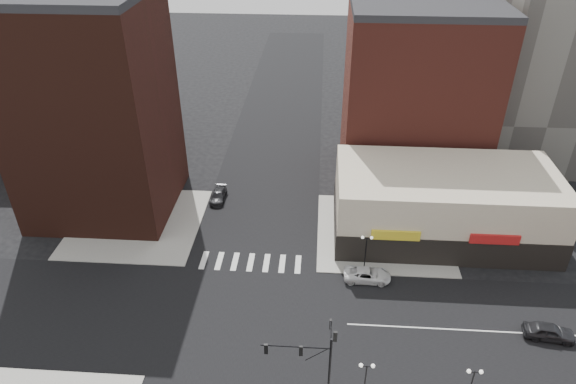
{
  "coord_description": "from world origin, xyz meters",
  "views": [
    {
      "loc": [
        6.8,
        -34.07,
        35.76
      ],
      "look_at": [
        4.13,
        5.22,
        11.0
      ],
      "focal_mm": 32.0,
      "sensor_mm": 36.0,
      "label": 1
    }
  ],
  "objects_px": {
    "white_suv": "(367,275)",
    "street_lamp_se_b": "(473,379)",
    "traffic_signal": "(317,354)",
    "street_lamp_ne": "(366,244)",
    "street_lamp_se_a": "(366,373)",
    "dark_sedan_east": "(549,332)",
    "dark_sedan_north": "(218,196)"
  },
  "relations": [
    {
      "from": "white_suv",
      "to": "dark_sedan_north",
      "type": "distance_m",
      "value": 22.75
    },
    {
      "from": "dark_sedan_east",
      "to": "dark_sedan_north",
      "type": "xyz_separation_m",
      "value": [
        -33.74,
        20.6,
        -0.14
      ]
    },
    {
      "from": "dark_sedan_east",
      "to": "street_lamp_se_b",
      "type": "bearing_deg",
      "value": 138.13
    },
    {
      "from": "street_lamp_se_a",
      "to": "dark_sedan_north",
      "type": "xyz_separation_m",
      "value": [
        -16.79,
        28.23,
        -2.68
      ]
    },
    {
      "from": "street_lamp_se_b",
      "to": "street_lamp_ne",
      "type": "distance_m",
      "value": 17.46
    },
    {
      "from": "white_suv",
      "to": "dark_sedan_north",
      "type": "xyz_separation_m",
      "value": [
        -17.98,
        13.94,
        -0.05
      ]
    },
    {
      "from": "traffic_signal",
      "to": "street_lamp_se_b",
      "type": "distance_m",
      "value": 11.88
    },
    {
      "from": "street_lamp_se_a",
      "to": "dark_sedan_east",
      "type": "xyz_separation_m",
      "value": [
        16.96,
        7.63,
        -2.54
      ]
    },
    {
      "from": "white_suv",
      "to": "dark_sedan_east",
      "type": "xyz_separation_m",
      "value": [
        15.76,
        -6.66,
        0.08
      ]
    },
    {
      "from": "street_lamp_se_a",
      "to": "dark_sedan_east",
      "type": "height_order",
      "value": "street_lamp_se_a"
    },
    {
      "from": "traffic_signal",
      "to": "street_lamp_ne",
      "type": "bearing_deg",
      "value": 73.25
    },
    {
      "from": "white_suv",
      "to": "street_lamp_se_b",
      "type": "bearing_deg",
      "value": -153.85
    },
    {
      "from": "dark_sedan_east",
      "to": "street_lamp_ne",
      "type": "bearing_deg",
      "value": 70.03
    },
    {
      "from": "dark_sedan_east",
      "to": "dark_sedan_north",
      "type": "distance_m",
      "value": 39.53
    },
    {
      "from": "traffic_signal",
      "to": "street_lamp_ne",
      "type": "height_order",
      "value": "traffic_signal"
    },
    {
      "from": "street_lamp_ne",
      "to": "dark_sedan_north",
      "type": "bearing_deg",
      "value": 145.5
    },
    {
      "from": "dark_sedan_east",
      "to": "dark_sedan_north",
      "type": "relative_size",
      "value": 1.04
    },
    {
      "from": "traffic_signal",
      "to": "white_suv",
      "type": "relative_size",
      "value": 1.61
    },
    {
      "from": "street_lamp_se_b",
      "to": "white_suv",
      "type": "bearing_deg",
      "value": 115.47
    },
    {
      "from": "street_lamp_se_a",
      "to": "street_lamp_se_b",
      "type": "height_order",
      "value": "same"
    },
    {
      "from": "traffic_signal",
      "to": "dark_sedan_east",
      "type": "relative_size",
      "value": 1.76
    },
    {
      "from": "street_lamp_ne",
      "to": "street_lamp_se_b",
      "type": "bearing_deg",
      "value": -66.37
    },
    {
      "from": "street_lamp_se_a",
      "to": "street_lamp_ne",
      "type": "height_order",
      "value": "same"
    },
    {
      "from": "street_lamp_se_a",
      "to": "street_lamp_se_b",
      "type": "distance_m",
      "value": 8.0
    },
    {
      "from": "dark_sedan_east",
      "to": "street_lamp_se_a",
      "type": "bearing_deg",
      "value": 121.93
    },
    {
      "from": "traffic_signal",
      "to": "street_lamp_se_b",
      "type": "xyz_separation_m",
      "value": [
        11.76,
        -0.17,
        -1.67
      ]
    },
    {
      "from": "white_suv",
      "to": "traffic_signal",
      "type": "bearing_deg",
      "value": 161.34
    },
    {
      "from": "white_suv",
      "to": "dark_sedan_east",
      "type": "bearing_deg",
      "value": -112.22
    },
    {
      "from": "white_suv",
      "to": "dark_sedan_north",
      "type": "relative_size",
      "value": 1.14
    },
    {
      "from": "dark_sedan_east",
      "to": "dark_sedan_north",
      "type": "height_order",
      "value": "dark_sedan_east"
    },
    {
      "from": "dark_sedan_north",
      "to": "street_lamp_se_a",
      "type": "bearing_deg",
      "value": -58.59
    },
    {
      "from": "street_lamp_se_a",
      "to": "white_suv",
      "type": "bearing_deg",
      "value": 85.22
    }
  ]
}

